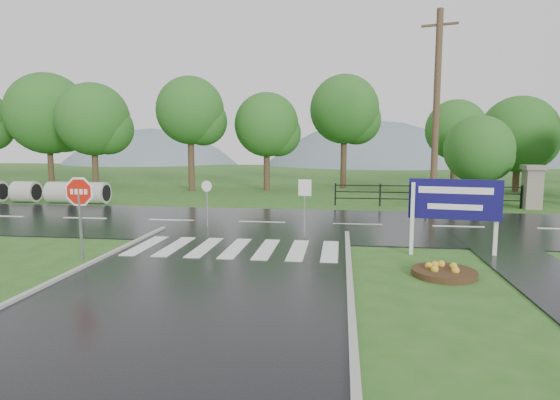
# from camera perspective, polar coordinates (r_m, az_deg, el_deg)

# --- Properties ---
(ground) EXTENTS (120.00, 120.00, 0.00)m
(ground) POSITION_cam_1_polar(r_m,az_deg,el_deg) (10.40, -11.76, -12.23)
(ground) COLOR #2C5C1E
(ground) RESTS_ON ground
(main_road) EXTENTS (90.00, 8.00, 0.04)m
(main_road) POSITION_cam_1_polar(r_m,az_deg,el_deg) (19.83, -2.22, -2.82)
(main_road) COLOR black
(main_road) RESTS_ON ground
(walkway) EXTENTS (2.20, 11.00, 0.04)m
(walkway) POSITION_cam_1_polar(r_m,az_deg,el_deg) (14.64, 28.27, -7.26)
(walkway) COLOR black
(walkway) RESTS_ON ground
(crosswalk) EXTENTS (6.50, 2.80, 0.02)m
(crosswalk) POSITION_cam_1_polar(r_m,az_deg,el_deg) (15.01, -5.46, -5.85)
(crosswalk) COLOR silver
(crosswalk) RESTS_ON ground
(pillar_west) EXTENTS (1.00, 1.00, 2.24)m
(pillar_west) POSITION_cam_1_polar(r_m,az_deg,el_deg) (27.14, 28.40, 1.52)
(pillar_west) COLOR gray
(pillar_west) RESTS_ON ground
(fence_west) EXTENTS (9.58, 0.08, 1.20)m
(fence_west) POSITION_cam_1_polar(r_m,az_deg,el_deg) (25.78, 17.38, 0.78)
(fence_west) COLOR black
(fence_west) RESTS_ON ground
(hills) EXTENTS (102.00, 48.00, 48.00)m
(hills) POSITION_cam_1_polar(r_m,az_deg,el_deg) (76.63, 7.46, -7.27)
(hills) COLOR slate
(hills) RESTS_ON ground
(treeline) EXTENTS (83.20, 5.20, 10.00)m
(treeline) POSITION_cam_1_polar(r_m,az_deg,el_deg) (33.51, 3.51, 1.24)
(treeline) COLOR #21591B
(treeline) RESTS_ON ground
(culvert_pipes) EXTENTS (7.60, 1.20, 1.20)m
(culvert_pipes) POSITION_cam_1_polar(r_m,az_deg,el_deg) (29.58, -26.92, 0.87)
(culvert_pipes) COLOR #9E9B93
(culvert_pipes) RESTS_ON ground
(stop_sign) EXTENTS (1.15, 0.06, 2.58)m
(stop_sign) POSITION_cam_1_polar(r_m,az_deg,el_deg) (14.53, -23.27, 0.15)
(stop_sign) COLOR #939399
(stop_sign) RESTS_ON ground
(estate_billboard) EXTENTS (2.63, 0.48, 2.32)m
(estate_billboard) POSITION_cam_1_polar(r_m,az_deg,el_deg) (14.89, 20.51, -0.39)
(estate_billboard) COLOR silver
(estate_billboard) RESTS_ON ground
(flower_bed) EXTENTS (1.62, 1.62, 0.32)m
(flower_bed) POSITION_cam_1_polar(r_m,az_deg,el_deg) (12.83, 19.37, -8.20)
(flower_bed) COLOR #332111
(flower_bed) RESTS_ON ground
(reg_sign_small) EXTENTS (0.46, 0.12, 2.11)m
(reg_sign_small) POSITION_cam_1_polar(r_m,az_deg,el_deg) (16.42, 3.04, 0.39)
(reg_sign_small) COLOR #939399
(reg_sign_small) RESTS_ON ground
(reg_sign_round) EXTENTS (0.44, 0.11, 1.90)m
(reg_sign_round) POSITION_cam_1_polar(r_m,az_deg,el_deg) (18.77, -8.90, 0.33)
(reg_sign_round) COLOR #939399
(reg_sign_round) RESTS_ON ground
(utility_pole_east) EXTENTS (1.72, 0.61, 9.93)m
(utility_pole_east) POSITION_cam_1_polar(r_m,az_deg,el_deg) (25.25, 18.52, 10.44)
(utility_pole_east) COLOR #473523
(utility_pole_east) RESTS_ON ground
(entrance_tree_left) EXTENTS (3.69, 3.69, 4.85)m
(entrance_tree_left) POSITION_cam_1_polar(r_m,az_deg,el_deg) (27.76, 23.07, 5.67)
(entrance_tree_left) COLOR #3D2B1C
(entrance_tree_left) RESTS_ON ground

